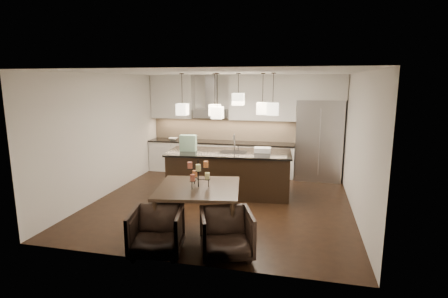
% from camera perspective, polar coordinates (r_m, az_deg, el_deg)
% --- Properties ---
extents(floor, '(5.50, 5.50, 0.02)m').
position_cam_1_polar(floor, '(7.84, -0.34, -8.63)').
color(floor, black).
rests_on(floor, ground).
extents(ceiling, '(5.50, 5.50, 0.02)m').
position_cam_1_polar(ceiling, '(7.38, -0.36, 12.46)').
color(ceiling, white).
rests_on(ceiling, wall_back).
extents(wall_back, '(5.50, 0.02, 2.80)m').
position_cam_1_polar(wall_back, '(10.16, 3.30, 4.07)').
color(wall_back, silver).
rests_on(wall_back, ground).
extents(wall_front, '(5.50, 0.02, 2.80)m').
position_cam_1_polar(wall_front, '(4.90, -7.93, -3.56)').
color(wall_front, silver).
rests_on(wall_front, ground).
extents(wall_left, '(0.02, 5.50, 2.80)m').
position_cam_1_polar(wall_left, '(8.55, -18.66, 2.20)').
color(wall_left, silver).
rests_on(wall_left, ground).
extents(wall_right, '(0.02, 5.50, 2.80)m').
position_cam_1_polar(wall_right, '(7.35, 21.06, 0.69)').
color(wall_right, silver).
rests_on(wall_right, ground).
extents(refrigerator, '(1.20, 0.72, 2.15)m').
position_cam_1_polar(refrigerator, '(9.69, 15.21, 1.42)').
color(refrigerator, '#B7B7BA').
rests_on(refrigerator, floor).
extents(fridge_panel, '(1.26, 0.72, 0.65)m').
position_cam_1_polar(fridge_panel, '(9.56, 15.64, 9.72)').
color(fridge_panel, silver).
rests_on(fridge_panel, refrigerator).
extents(lower_cabinets, '(4.21, 0.62, 0.88)m').
position_cam_1_polar(lower_cabinets, '(10.13, -0.57, -1.45)').
color(lower_cabinets, silver).
rests_on(lower_cabinets, floor).
extents(countertop, '(4.21, 0.66, 0.04)m').
position_cam_1_polar(countertop, '(10.04, -0.57, 1.12)').
color(countertop, black).
rests_on(countertop, lower_cabinets).
extents(backsplash, '(4.21, 0.02, 0.63)m').
position_cam_1_polar(backsplash, '(10.27, -0.18, 3.24)').
color(backsplash, beige).
rests_on(backsplash, countertop).
extents(upper_cab_left, '(1.25, 0.35, 1.25)m').
position_cam_1_polar(upper_cab_left, '(10.48, -8.36, 8.43)').
color(upper_cab_left, silver).
rests_on(upper_cab_left, wall_back).
extents(upper_cab_right, '(1.85, 0.35, 1.25)m').
position_cam_1_polar(upper_cab_right, '(9.83, 6.36, 8.32)').
color(upper_cab_right, silver).
rests_on(upper_cab_right, wall_back).
extents(hood_canopy, '(0.90, 0.52, 0.24)m').
position_cam_1_polar(hood_canopy, '(10.05, -2.18, 5.84)').
color(hood_canopy, '#B7B7BA').
rests_on(hood_canopy, wall_back).
extents(hood_chimney, '(0.30, 0.28, 0.96)m').
position_cam_1_polar(hood_chimney, '(10.12, -2.04, 9.28)').
color(hood_chimney, '#B7B7BA').
rests_on(hood_chimney, hood_canopy).
extents(fruit_bowl, '(0.28, 0.28, 0.06)m').
position_cam_1_polar(fruit_bowl, '(10.41, -8.33, 1.65)').
color(fruit_bowl, silver).
rests_on(fruit_bowl, countertop).
extents(island_body, '(2.84, 1.34, 0.97)m').
position_cam_1_polar(island_body, '(8.22, 0.85, -4.07)').
color(island_body, black).
rests_on(island_body, floor).
extents(island_top, '(2.94, 1.43, 0.04)m').
position_cam_1_polar(island_top, '(8.10, 0.86, -0.61)').
color(island_top, black).
rests_on(island_top, island_body).
extents(faucet, '(0.13, 0.27, 0.42)m').
position_cam_1_polar(faucet, '(8.15, 1.73, 1.12)').
color(faucet, silver).
rests_on(faucet, island_top).
extents(tote_bag, '(0.39, 0.23, 0.37)m').
position_cam_1_polar(tote_bag, '(8.22, -5.87, 0.99)').
color(tote_bag, '#1C6742').
rests_on(tote_bag, island_top).
extents(food_container, '(0.40, 0.30, 0.11)m').
position_cam_1_polar(food_container, '(8.08, 6.30, -0.15)').
color(food_container, silver).
rests_on(food_container, island_top).
extents(dining_table, '(1.60, 1.60, 0.83)m').
position_cam_1_polar(dining_table, '(6.21, -4.14, -9.83)').
color(dining_table, black).
rests_on(dining_table, floor).
extents(candelabra, '(0.46, 0.46, 0.49)m').
position_cam_1_polar(candelabra, '(6.01, -4.23, -3.94)').
color(candelabra, black).
rests_on(candelabra, dining_table).
extents(candle_a, '(0.10, 0.10, 0.11)m').
position_cam_1_polar(candle_a, '(6.00, -2.75, -4.39)').
color(candle_a, '#ECE893').
rests_on(candle_a, candelabra).
extents(candle_b, '(0.10, 0.10, 0.11)m').
position_cam_1_polar(candle_b, '(6.16, -4.78, -4.02)').
color(candle_b, '#E27D41').
rests_on(candle_b, candelabra).
extents(candle_c, '(0.10, 0.10, 0.11)m').
position_cam_1_polar(candle_c, '(5.91, -5.14, -4.69)').
color(candle_c, '#A8513D').
rests_on(candle_c, candelabra).
extents(candle_d, '(0.10, 0.10, 0.11)m').
position_cam_1_polar(candle_d, '(6.06, -2.98, -2.52)').
color(candle_d, '#E27D41').
rests_on(candle_d, candelabra).
extents(candle_e, '(0.10, 0.10, 0.11)m').
position_cam_1_polar(candle_e, '(6.02, -5.58, -2.65)').
color(candle_e, '#A8513D').
rests_on(candle_e, candelabra).
extents(candle_f, '(0.10, 0.10, 0.11)m').
position_cam_1_polar(candle_f, '(5.84, -4.22, -3.06)').
color(candle_f, '#ECE893').
rests_on(candle_f, candelabra).
extents(armchair_left, '(0.91, 0.93, 0.72)m').
position_cam_1_polar(armchair_left, '(5.58, -10.95, -13.15)').
color(armchair_left, black).
rests_on(armchair_left, floor).
extents(armchair_right, '(0.99, 1.00, 0.71)m').
position_cam_1_polar(armchair_right, '(5.42, 0.41, -13.68)').
color(armchair_right, black).
rests_on(armchair_right, floor).
extents(pendant_a, '(0.24, 0.24, 0.26)m').
position_cam_1_polar(pendant_a, '(8.10, -6.81, 6.44)').
color(pendant_a, '#FFF0CD').
rests_on(pendant_a, ceiling).
extents(pendant_b, '(0.24, 0.24, 0.26)m').
position_cam_1_polar(pendant_b, '(8.29, -1.51, 6.37)').
color(pendant_b, '#FFF0CD').
rests_on(pendant_b, ceiling).
extents(pendant_c, '(0.24, 0.24, 0.26)m').
position_cam_1_polar(pendant_c, '(7.72, 2.34, 8.12)').
color(pendant_c, '#FFF0CD').
rests_on(pendant_c, ceiling).
extents(pendant_d, '(0.24, 0.24, 0.26)m').
position_cam_1_polar(pendant_d, '(7.88, 6.29, 6.59)').
color(pendant_d, '#FFF0CD').
rests_on(pendant_d, ceiling).
extents(pendant_e, '(0.24, 0.24, 0.26)m').
position_cam_1_polar(pendant_e, '(7.60, 7.95, 6.47)').
color(pendant_e, '#FFF0CD').
rests_on(pendant_e, ceiling).
extents(pendant_f, '(0.24, 0.24, 0.26)m').
position_cam_1_polar(pendant_f, '(7.76, -1.10, 5.95)').
color(pendant_f, '#FFF0CD').
rests_on(pendant_f, ceiling).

